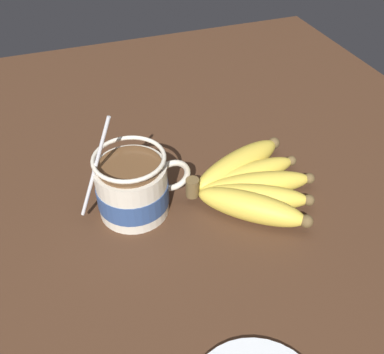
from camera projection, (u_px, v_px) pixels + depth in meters
table at (158, 202)px, 67.28cm from camera, size 117.30×117.30×3.28cm
coffee_mug at (133, 188)px, 61.01cm from camera, size 16.51×10.38×16.76cm
banana_bunch at (248, 184)px, 64.98cm from camera, size 19.95×21.29×4.48cm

